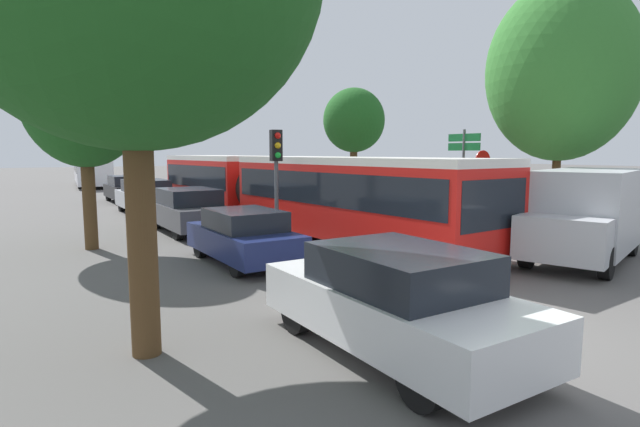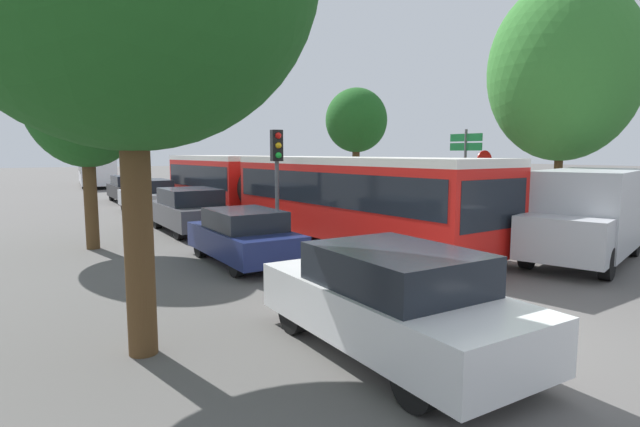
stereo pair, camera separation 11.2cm
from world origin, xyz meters
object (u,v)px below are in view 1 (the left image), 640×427
at_px(queued_car_silver, 146,196).
at_px(tree_right_mid, 354,122).
at_px(articulated_bus, 286,187).
at_px(white_van, 587,212).
at_px(queued_car_black, 127,189).
at_px(queued_car_white, 395,300).
at_px(tree_left_mid, 83,100).
at_px(direction_sign_post, 463,158).
at_px(traffic_light, 276,161).
at_px(no_entry_sign, 482,179).
at_px(city_bus_rear, 92,169).
at_px(queued_car_navy, 244,236).
at_px(queued_car_graphite, 188,210).
at_px(tree_right_near, 562,71).

distance_m(queued_car_silver, tree_right_mid, 11.06).
distance_m(articulated_bus, tree_right_mid, 9.36).
bearing_deg(white_van, queued_car_black, -90.67).
distance_m(queued_car_white, tree_left_mid, 11.19).
xyz_separation_m(queued_car_silver, queued_car_black, (0.14, 5.94, -0.03)).
bearing_deg(direction_sign_post, traffic_light, -4.97).
height_order(no_entry_sign, tree_right_mid, tree_right_mid).
bearing_deg(city_bus_rear, articulated_bus, -169.89).
bearing_deg(white_van, queued_car_silver, -83.88).
height_order(city_bus_rear, traffic_light, traffic_light).
bearing_deg(queued_car_silver, direction_sign_post, -137.89).
distance_m(queued_car_navy, traffic_light, 3.01).
distance_m(articulated_bus, city_bus_rear, 29.19).
relative_size(queued_car_white, queued_car_graphite, 0.98).
bearing_deg(tree_left_mid, direction_sign_post, -9.04).
relative_size(queued_car_graphite, no_entry_sign, 1.57).
distance_m(white_van, no_entry_sign, 4.48).
relative_size(queued_car_graphite, tree_right_mid, 0.72).
distance_m(queued_car_navy, white_van, 8.71).
relative_size(queued_car_black, tree_right_near, 0.53).
relative_size(queued_car_white, queued_car_navy, 1.10).
relative_size(queued_car_silver, no_entry_sign, 1.59).
bearing_deg(white_van, tree_right_mid, -120.25).
distance_m(articulated_bus, no_entry_sign, 6.81).
height_order(queued_car_graphite, tree_right_near, tree_right_near).
xyz_separation_m(queued_car_navy, tree_right_near, (10.33, -1.31, 4.63)).
relative_size(no_entry_sign, direction_sign_post, 0.78).
relative_size(articulated_bus, city_bus_rear, 1.59).
relative_size(tree_left_mid, tree_right_near, 0.77).
bearing_deg(articulated_bus, no_entry_sign, 43.70).
bearing_deg(queued_car_graphite, queued_car_white, 175.87).
bearing_deg(tree_left_mid, tree_right_mid, 25.74).
height_order(queued_car_graphite, queued_car_silver, queued_car_silver).
relative_size(queued_car_white, tree_right_near, 0.53).
xyz_separation_m(queued_car_silver, tree_right_near, (10.36, -13.13, 4.53)).
bearing_deg(queued_car_black, direction_sign_post, -151.19).
xyz_separation_m(white_van, direction_sign_post, (1.82, 5.99, 1.31)).
distance_m(queued_car_black, tree_right_mid, 13.08).
distance_m(queued_car_white, queued_car_graphite, 11.90).
xyz_separation_m(traffic_light, direction_sign_post, (7.80, 0.26, 0.05)).
relative_size(queued_car_black, no_entry_sign, 1.53).
xyz_separation_m(queued_car_white, tree_left_mid, (-2.82, 10.27, 3.43)).
bearing_deg(queued_car_white, traffic_light, -15.97).
xyz_separation_m(white_van, tree_left_mid, (-10.80, 8.00, 2.94)).
distance_m(no_entry_sign, tree_left_mid, 12.56).
bearing_deg(queued_car_silver, traffic_light, -172.16).
xyz_separation_m(city_bus_rear, queued_car_graphite, (0.22, -28.10, -0.61)).
height_order(tree_right_near, tree_right_mid, tree_right_near).
xyz_separation_m(queued_car_graphite, traffic_light, (1.54, -3.89, 1.73)).
bearing_deg(articulated_bus, tree_right_mid, 124.38).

